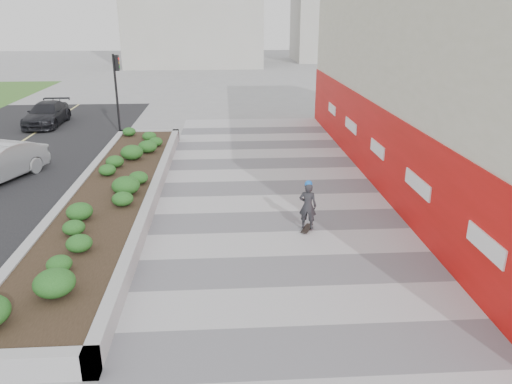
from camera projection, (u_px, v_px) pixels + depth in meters
ground at (303, 310)px, 11.06m from camera, size 160.00×160.00×0.00m
walkway at (287, 250)px, 13.88m from camera, size 8.00×36.00×0.01m
building at (455, 76)px, 18.55m from camera, size 6.04×24.08×8.00m
planter at (114, 191)px, 17.16m from camera, size 3.00×18.00×0.90m
traffic_signal_near at (117, 82)px, 26.11m from camera, size 0.33×0.28×4.20m
manhole_cover at (304, 249)px, 13.91m from camera, size 0.44×0.44×0.01m
skateboarder at (308, 206)px, 14.84m from camera, size 0.61×0.74×1.59m
car_dark at (47, 114)px, 28.92m from camera, size 1.86×4.51×1.31m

